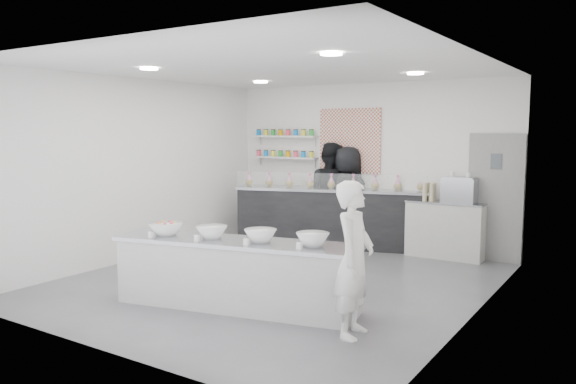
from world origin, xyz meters
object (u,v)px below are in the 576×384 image
object	(u,v)px
espresso_ledge	(445,230)
espresso_machine	(460,190)
prep_counter	(236,274)
woman_prep	(354,259)
back_bar	(331,217)
staff_right	(347,196)
staff_left	(330,193)

from	to	relation	value
espresso_ledge	espresso_machine	distance (m)	0.72
prep_counter	woman_prep	size ratio (longest dim) A/B	1.86
espresso_machine	back_bar	bearing A→B (deg)	-174.49
back_bar	espresso_ledge	distance (m)	2.07
back_bar	staff_right	distance (m)	0.50
back_bar	staff_right	world-z (taller)	staff_right
back_bar	staff_left	bearing A→B (deg)	106.75
back_bar	staff_right	bearing A→B (deg)	33.79
back_bar	woman_prep	distance (m)	4.53
prep_counter	back_bar	xyz separation A→B (m)	(-0.74, 3.79, 0.13)
prep_counter	espresso_machine	xyz separation A→B (m)	(1.54, 4.01, 0.74)
espresso_machine	staff_right	xyz separation A→B (m)	(-2.08, 0.03, -0.23)
prep_counter	espresso_machine	size ratio (longest dim) A/B	5.73
prep_counter	woman_prep	distance (m)	1.66
back_bar	staff_left	size ratio (longest dim) A/B	1.83
back_bar	staff_left	world-z (taller)	staff_left
staff_left	back_bar	bearing A→B (deg)	123.09
staff_right	prep_counter	bearing A→B (deg)	114.22
back_bar	woman_prep	xyz separation A→B (m)	(2.36, -3.85, 0.28)
staff_right	back_bar	bearing A→B (deg)	67.58
woman_prep	espresso_ledge	bearing A→B (deg)	-3.53
woman_prep	staff_left	size ratio (longest dim) A/B	0.86
back_bar	espresso_machine	xyz separation A→B (m)	(2.28, 0.22, 0.62)
espresso_ledge	woman_prep	bearing A→B (deg)	-85.79
back_bar	espresso_machine	size ratio (longest dim) A/B	6.56
espresso_machine	staff_right	size ratio (longest dim) A/B	0.29
woman_prep	staff_right	xyz separation A→B (m)	(-2.15, 4.10, 0.10)
staff_left	staff_right	world-z (taller)	staff_left
woman_prep	espresso_machine	bearing A→B (deg)	-6.71
espresso_machine	staff_left	xyz separation A→B (m)	(-2.45, 0.03, -0.20)
woman_prep	staff_left	xyz separation A→B (m)	(-2.53, 4.10, 0.14)
espresso_ledge	espresso_machine	xyz separation A→B (m)	(0.23, 0.00, 0.68)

